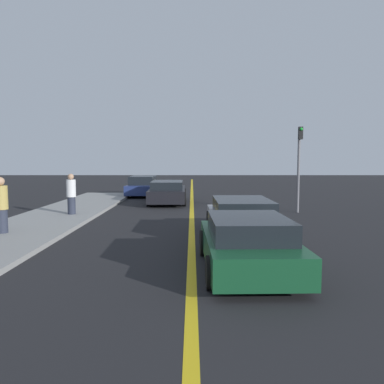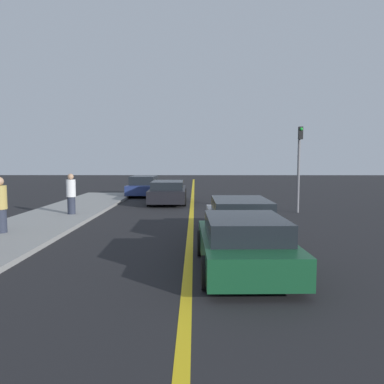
{
  "view_description": "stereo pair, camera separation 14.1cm",
  "coord_description": "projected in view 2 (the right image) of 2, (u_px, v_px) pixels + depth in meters",
  "views": [
    {
      "loc": [
        0.01,
        3.23,
        2.41
      ],
      "look_at": [
        0.06,
        14.49,
        1.42
      ],
      "focal_mm": 35.0,
      "sensor_mm": 36.0,
      "label": 1
    },
    {
      "loc": [
        0.15,
        3.24,
        2.41
      ],
      "look_at": [
        0.06,
        14.49,
        1.42
      ],
      "focal_mm": 35.0,
      "sensor_mm": 36.0,
      "label": 2
    }
  ],
  "objects": [
    {
      "name": "pedestrian_mid_group",
      "position": [
        0.0,
        205.0,
        11.55
      ],
      "size": [
        0.41,
        0.41,
        1.73
      ],
      "color": "#282D3D",
      "rests_on": "sidewalk_left"
    },
    {
      "name": "car_ahead_center",
      "position": [
        240.0,
        219.0,
        11.48
      ],
      "size": [
        2.02,
        4.54,
        1.21
      ],
      "rotation": [
        0.0,
        0.0,
        0.01
      ],
      "color": "#9E9EA3",
      "rests_on": "ground_plane"
    },
    {
      "name": "pedestrian_far_standing",
      "position": [
        71.0,
        194.0,
        15.5
      ],
      "size": [
        0.38,
        0.38,
        1.68
      ],
      "color": "#282D3D",
      "rests_on": "sidewalk_left"
    },
    {
      "name": "car_parked_left_lot",
      "position": [
        144.0,
        186.0,
        24.44
      ],
      "size": [
        2.0,
        3.9,
        1.32
      ],
      "rotation": [
        0.0,
        0.0,
        -0.04
      ],
      "color": "navy",
      "rests_on": "ground_plane"
    },
    {
      "name": "car_far_distant",
      "position": [
        168.0,
        192.0,
        20.59
      ],
      "size": [
        2.09,
        4.8,
        1.22
      ],
      "rotation": [
        0.0,
        0.0,
        0.02
      ],
      "color": "black",
      "rests_on": "ground_plane"
    },
    {
      "name": "car_near_right_lane",
      "position": [
        244.0,
        244.0,
        8.09
      ],
      "size": [
        2.02,
        3.98,
        1.19
      ],
      "rotation": [
        0.0,
        0.0,
        0.02
      ],
      "color": "#144728",
      "rests_on": "ground_plane"
    },
    {
      "name": "traffic_light",
      "position": [
        299.0,
        160.0,
        16.69
      ],
      "size": [
        0.18,
        0.4,
        3.84
      ],
      "color": "slate",
      "rests_on": "ground_plane"
    },
    {
      "name": "road_center_line",
      "position": [
        191.0,
        220.0,
        14.92
      ],
      "size": [
        0.2,
        60.0,
        0.01
      ],
      "color": "gold",
      "rests_on": "ground_plane"
    },
    {
      "name": "sidewalk_left",
      "position": [
        6.0,
        237.0,
        11.3
      ],
      "size": [
        3.19,
        28.65,
        0.14
      ],
      "color": "gray",
      "rests_on": "ground_plane"
    }
  ]
}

